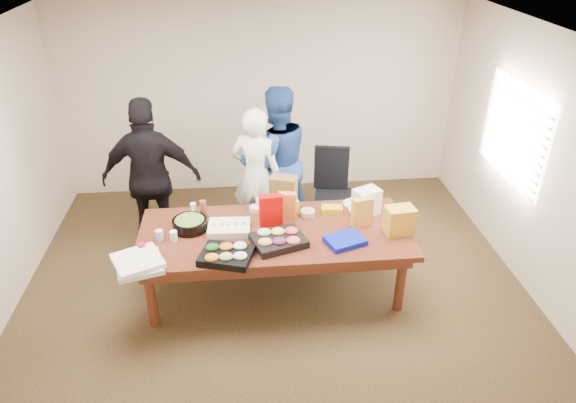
{
  "coord_description": "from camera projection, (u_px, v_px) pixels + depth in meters",
  "views": [
    {
      "loc": [
        -0.3,
        -4.55,
        3.66
      ],
      "look_at": [
        0.15,
        0.1,
        1.04
      ],
      "focal_mm": 32.57,
      "sensor_mm": 36.0,
      "label": 1
    }
  ],
  "objects": [
    {
      "name": "plate_b",
      "position": [
        354.0,
        204.0,
        5.9
      ],
      "size": [
        0.31,
        0.31,
        0.02
      ],
      "primitive_type": "cylinder",
      "rotation": [
        0.0,
        0.0,
        0.27
      ],
      "color": "white",
      "rests_on": "conference_table"
    },
    {
      "name": "window_panel",
      "position": [
        514.0,
        133.0,
        5.79
      ],
      "size": [
        0.03,
        1.4,
        1.1
      ],
      "primitive_type": "cube",
      "color": "white",
      "rests_on": "wall_right"
    },
    {
      "name": "person_left",
      "position": [
        152.0,
        178.0,
        6.01
      ],
      "size": [
        1.14,
        0.5,
        1.92
      ],
      "primitive_type": "imported",
      "rotation": [
        0.0,
        0.0,
        3.11
      ],
      "color": "black",
      "rests_on": "floor"
    },
    {
      "name": "pizza_box_lower",
      "position": [
        139.0,
        265.0,
        4.86
      ],
      "size": [
        0.51,
        0.51,
        0.05
      ],
      "primitive_type": "cube",
      "rotation": [
        0.0,
        0.0,
        0.27
      ],
      "color": "silver",
      "rests_on": "conference_table"
    },
    {
      "name": "salad_bowl",
      "position": [
        190.0,
        224.0,
        5.42
      ],
      "size": [
        0.4,
        0.4,
        0.12
      ],
      "primitive_type": "cylinder",
      "rotation": [
        0.0,
        0.0,
        -0.13
      ],
      "color": "black",
      "rests_on": "conference_table"
    },
    {
      "name": "ceiling",
      "position": [
        272.0,
        38.0,
        4.45
      ],
      "size": [
        5.5,
        5.0,
        0.02
      ],
      "primitive_type": "cube",
      "color": "white",
      "rests_on": "wall_back"
    },
    {
      "name": "conference_table",
      "position": [
        275.0,
        261.0,
        5.59
      ],
      "size": [
        2.8,
        1.2,
        0.75
      ],
      "primitive_type": "cube",
      "color": "#4C1C0F",
      "rests_on": "floor"
    },
    {
      "name": "chip_bag_orange",
      "position": [
        287.0,
        205.0,
        5.58
      ],
      "size": [
        0.2,
        0.12,
        0.3
      ],
      "primitive_type": "cube",
      "rotation": [
        0.0,
        0.0,
        -0.21
      ],
      "color": "orange",
      "rests_on": "conference_table"
    },
    {
      "name": "wall_right",
      "position": [
        541.0,
        168.0,
        5.34
      ],
      "size": [
        0.04,
        5.0,
        2.7
      ],
      "primitive_type": "cube",
      "color": "beige",
      "rests_on": "floor"
    },
    {
      "name": "bread_loaf",
      "position": [
        277.0,
        202.0,
        5.83
      ],
      "size": [
        0.32,
        0.19,
        0.12
      ],
      "primitive_type": "cube",
      "rotation": [
        0.0,
        0.0,
        -0.2
      ],
      "color": "olive",
      "rests_on": "conference_table"
    },
    {
      "name": "dressing_bottle",
      "position": [
        203.0,
        210.0,
        5.57
      ],
      "size": [
        0.09,
        0.09,
        0.22
      ],
      "primitive_type": "cylinder",
      "rotation": [
        0.0,
        0.0,
        -0.34
      ],
      "color": "brown",
      "rests_on": "conference_table"
    },
    {
      "name": "floor",
      "position": [
        275.0,
        289.0,
        5.77
      ],
      "size": [
        5.5,
        5.0,
        0.02
      ],
      "primitive_type": "cube",
      "color": "#47301E",
      "rests_on": "ground"
    },
    {
      "name": "clear_cup_a",
      "position": [
        174.0,
        236.0,
        5.24
      ],
      "size": [
        0.09,
        0.09,
        0.1
      ],
      "primitive_type": "cylinder",
      "rotation": [
        0.0,
        0.0,
        -0.22
      ],
      "color": "white",
      "rests_on": "conference_table"
    },
    {
      "name": "fruit_tray",
      "position": [
        279.0,
        240.0,
        5.19
      ],
      "size": [
        0.6,
        0.53,
        0.08
      ],
      "primitive_type": "cube",
      "rotation": [
        0.0,
        0.0,
        0.32
      ],
      "color": "black",
      "rests_on": "conference_table"
    },
    {
      "name": "clear_cup_b",
      "position": [
        160.0,
        235.0,
        5.24
      ],
      "size": [
        0.09,
        0.09,
        0.11
      ],
      "primitive_type": "cylinder",
      "rotation": [
        0.0,
        0.0,
        -0.14
      ],
      "color": "silver",
      "rests_on": "conference_table"
    },
    {
      "name": "kraft_bag",
      "position": [
        283.0,
        192.0,
        5.75
      ],
      "size": [
        0.33,
        0.25,
        0.38
      ],
      "primitive_type": "cube",
      "rotation": [
        0.0,
        0.0,
        -0.33
      ],
      "color": "brown",
      "rests_on": "conference_table"
    },
    {
      "name": "mayo_jar",
      "position": [
        260.0,
        204.0,
        5.78
      ],
      "size": [
        0.11,
        0.11,
        0.14
      ],
      "primitive_type": "cylinder",
      "rotation": [
        0.0,
        0.0,
        -0.32
      ],
      "color": "white",
      "rests_on": "conference_table"
    },
    {
      "name": "dip_bowl_b",
      "position": [
        255.0,
        209.0,
        5.77
      ],
      "size": [
        0.15,
        0.15,
        0.05
      ],
      "primitive_type": "cylinder",
      "rotation": [
        0.0,
        0.0,
        -0.12
      ],
      "color": "beige",
      "rests_on": "conference_table"
    },
    {
      "name": "grocery_bag_white",
      "position": [
        367.0,
        202.0,
        5.66
      ],
      "size": [
        0.33,
        0.29,
        0.29
      ],
      "primitive_type": "cube",
      "rotation": [
        0.0,
        0.0,
        0.43
      ],
      "color": "white",
      "rests_on": "conference_table"
    },
    {
      "name": "person_right",
      "position": [
        276.0,
        162.0,
        6.43
      ],
      "size": [
        1.09,
        0.95,
        1.9
      ],
      "primitive_type": "imported",
      "rotation": [
        0.0,
        0.0,
        3.42
      ],
      "color": "navy",
      "rests_on": "floor"
    },
    {
      "name": "chip_bag_red",
      "position": [
        271.0,
        210.0,
        5.44
      ],
      "size": [
        0.25,
        0.12,
        0.35
      ],
      "primitive_type": "cube",
      "rotation": [
        0.0,
        0.0,
        0.1
      ],
      "color": "#C60403",
      "rests_on": "conference_table"
    },
    {
      "name": "red_cup",
      "position": [
        142.0,
        249.0,
        5.03
      ],
      "size": [
        0.1,
        0.1,
        0.11
      ],
      "primitive_type": "cylinder",
      "rotation": [
        0.0,
        0.0,
        0.24
      ],
      "color": "#B1092A",
      "rests_on": "conference_table"
    },
    {
      "name": "person_center",
      "position": [
        256.0,
        176.0,
        6.27
      ],
      "size": [
        0.74,
        0.62,
        1.72
      ],
      "primitive_type": "imported",
      "rotation": [
        0.0,
        0.0,
        2.75
      ],
      "color": "white",
      "rests_on": "floor"
    },
    {
      "name": "dip_bowl_a",
      "position": [
        308.0,
        213.0,
        5.67
      ],
      "size": [
        0.19,
        0.19,
        0.06
      ],
      "primitive_type": "cylinder",
      "rotation": [
        0.0,
        0.0,
        -0.24
      ],
      "color": "beige",
      "rests_on": "conference_table"
    },
    {
      "name": "window_blinds",
      "position": [
        511.0,
        133.0,
        5.78
      ],
      "size": [
        0.04,
        1.36,
        1.0
      ],
      "primitive_type": "cube",
      "color": "beige",
      "rests_on": "wall_right"
    },
    {
      "name": "chip_bag_blue",
      "position": [
        345.0,
        240.0,
        5.21
      ],
      "size": [
        0.44,
        0.39,
        0.06
      ],
      "primitive_type": "cube",
      "rotation": [
        0.0,
        0.0,
        0.35
      ],
      "color": "#0916AD",
      "rests_on": "conference_table"
    },
    {
      "name": "pizza_box_upper",
      "position": [
        138.0,
        261.0,
        4.83
      ],
      "size": [
        0.55,
        0.55,
        0.05
      ],
      "primitive_type": "cube",
      "rotation": [
        0.0,
        0.0,
        0.44
      ],
      "color": "white",
      "rests_on": "pizza_box_lower"
    },
    {
      "name": "banana_bunch",
      "position": [
        332.0,
        210.0,
        5.72
      ],
      "size": [
        0.24,
        0.15,
        0.07
      ],
      "primitive_type": "cube",
      "rotation": [
        0.0,
        0.0,
        -0.09
      ],
      "color": "gold",
      "rests_on": "conference_table"
    },
    {
      "name": "chip_bag_yellow",
      "position": [
        362.0,
        212.0,
        5.44
      ],
      "size": [
        0.23,
        0.13,
        0.32
      ],
      "primitive_type": "cube",
      "rotation": [
        0.0,
        0.0,
        0.22
      ],
      "color": "gold",
      "rests_on": "conference_table"
    },
    {
      "name": "grocery_bag_yellow",
      "position": [
        399.0,
        220.0,
        5.32
      ],
      "size": [
        0.31,
        0.23,
        0.29
      ],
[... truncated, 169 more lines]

